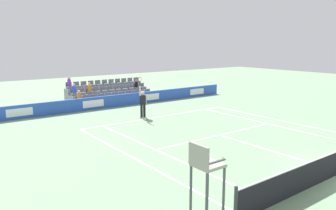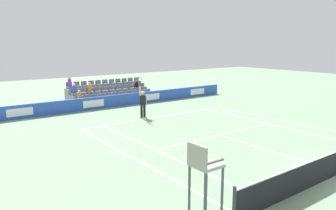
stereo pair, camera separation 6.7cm
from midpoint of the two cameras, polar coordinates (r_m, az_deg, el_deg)
line_baseline at (r=21.78m, az=-1.36°, el=-2.03°), size 10.97×0.10×0.01m
line_service at (r=17.72m, az=8.99°, el=-5.16°), size 8.23×0.10×0.01m
line_centre_service at (r=15.75m, az=17.38°, el=-7.55°), size 0.10×6.40×0.01m
line_singles_sideline_left at (r=14.81m, az=-1.08°, el=-8.21°), size 0.10×11.89×0.01m
line_singles_sideline_right at (r=20.52m, az=18.01°, el=-3.36°), size 0.10×11.89×0.01m
line_doubles_sideline_left at (r=14.11m, az=-5.67°, el=-9.25°), size 0.10×11.89×0.01m
line_doubles_sideline_right at (r=21.63m, az=20.13°, el=-2.79°), size 0.10×11.89×0.01m
line_centre_mark at (r=21.70m, az=-1.21°, el=-2.08°), size 0.10×0.20×0.01m
sponsor_barrier at (r=25.76m, az=-7.65°, el=0.89°), size 20.19×0.22×0.91m
tennis_player at (r=21.29m, az=-4.29°, el=0.36°), size 0.53×0.39×2.85m
umpire_chair at (r=8.63m, az=6.46°, el=-11.75°), size 0.70×0.70×2.34m
stadium_stand at (r=27.76m, az=-10.02°, el=1.71°), size 6.82×2.85×2.21m
loose_tennis_ball at (r=14.29m, az=9.52°, el=-8.96°), size 0.07×0.07×0.07m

